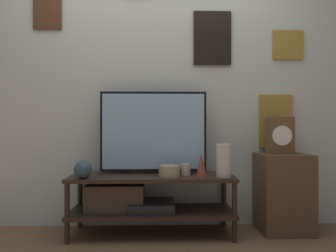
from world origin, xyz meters
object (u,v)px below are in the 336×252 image
at_px(vase_wide_bowl, 169,171).
at_px(mantel_clock, 280,135).
at_px(television, 153,132).
at_px(candle_jar, 186,170).
at_px(vase_round_glass, 83,169).
at_px(vase_slim_bronze, 201,165).
at_px(vase_tall_ceramic, 224,160).

height_order(vase_wide_bowl, mantel_clock, mantel_clock).
relative_size(television, vase_wide_bowl, 5.28).
distance_m(candle_jar, mantel_clock, 0.85).
height_order(television, vase_round_glass, television).
bearing_deg(vase_slim_bronze, vase_wide_bowl, 173.79).
bearing_deg(mantel_clock, candle_jar, -174.33).
bearing_deg(vase_wide_bowl, candle_jar, 21.71).
height_order(candle_jar, mantel_clock, mantel_clock).
relative_size(vase_wide_bowl, candle_jar, 1.78).
bearing_deg(mantel_clock, vase_slim_bronze, -166.85).
height_order(vase_round_glass, mantel_clock, mantel_clock).
bearing_deg(television, vase_slim_bronze, -28.77).
bearing_deg(vase_round_glass, vase_tall_ceramic, 2.40).
distance_m(vase_wide_bowl, candle_jar, 0.14).
height_order(vase_slim_bronze, vase_round_glass, vase_slim_bronze).
relative_size(television, mantel_clock, 2.89).
bearing_deg(candle_jar, television, 153.83).
distance_m(vase_round_glass, mantel_clock, 1.63).
bearing_deg(candle_jar, vase_slim_bronze, -34.07).
xyz_separation_m(vase_slim_bronze, candle_jar, (-0.12, 0.08, -0.05)).
relative_size(vase_slim_bronze, vase_wide_bowl, 1.12).
distance_m(vase_slim_bronze, vase_tall_ceramic, 0.18).
bearing_deg(television, vase_tall_ceramic, -20.80).
relative_size(vase_slim_bronze, candle_jar, 1.99).
bearing_deg(vase_slim_bronze, vase_tall_ceramic, -0.82).
xyz_separation_m(vase_tall_ceramic, candle_jar, (-0.29, 0.08, -0.08)).
distance_m(vase_wide_bowl, vase_round_glass, 0.66).
height_order(television, mantel_clock, television).
bearing_deg(mantel_clock, vase_tall_ceramic, -162.26).
height_order(vase_tall_ceramic, candle_jar, vase_tall_ceramic).
bearing_deg(vase_wide_bowl, television, 125.40).
bearing_deg(television, candle_jar, -26.17).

